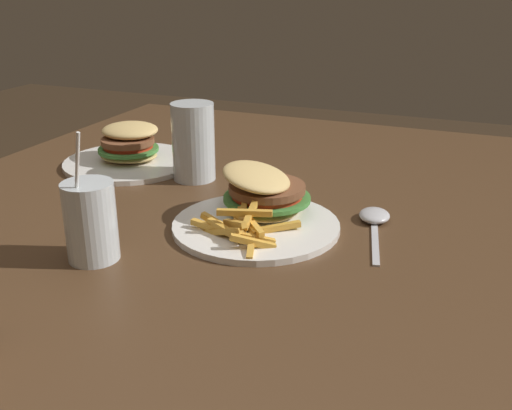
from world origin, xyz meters
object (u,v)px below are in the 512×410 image
at_px(spoon, 374,217).
at_px(meal_plate_far, 129,152).
at_px(juice_glass, 91,224).
at_px(meal_plate_near, 260,205).
at_px(beer_glass, 193,144).

relative_size(spoon, meal_plate_far, 0.73).
bearing_deg(spoon, juice_glass, 116.66).
xyz_separation_m(meal_plate_near, juice_glass, (-0.21, 0.17, 0.02)).
distance_m(juice_glass, spoon, 0.44).
bearing_deg(juice_glass, spoon, -50.50).
distance_m(beer_glass, meal_plate_far, 0.17).
height_order(juice_glass, spoon, juice_glass).
distance_m(beer_glass, juice_glass, 0.36).
xyz_separation_m(spoon, meal_plate_far, (0.11, 0.53, 0.02)).
xyz_separation_m(meal_plate_near, beer_glass, (0.15, 0.20, 0.04)).
bearing_deg(meal_plate_far, meal_plate_near, -116.45).
height_order(spoon, meal_plate_far, meal_plate_far).
bearing_deg(meal_plate_near, spoon, -67.38).
height_order(meal_plate_near, meal_plate_far, meal_plate_near).
distance_m(meal_plate_near, meal_plate_far, 0.41).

